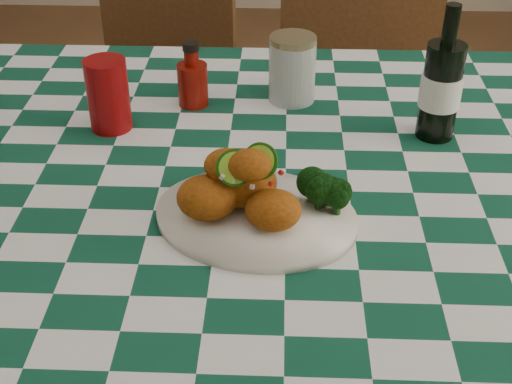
# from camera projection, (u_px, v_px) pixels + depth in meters

# --- Properties ---
(dining_table) EXTENTS (1.66, 1.06, 0.79)m
(dining_table) POSITION_uv_depth(u_px,v_px,m) (230.00, 333.00, 1.43)
(dining_table) COLOR #0E4530
(dining_table) RESTS_ON ground
(plate) EXTENTS (0.35, 0.30, 0.02)m
(plate) POSITION_uv_depth(u_px,v_px,m) (256.00, 217.00, 1.07)
(plate) COLOR white
(plate) RESTS_ON dining_table
(fried_chicken_pile) EXTENTS (0.17, 0.13, 0.11)m
(fried_chicken_pile) POSITION_uv_depth(u_px,v_px,m) (250.00, 182.00, 1.04)
(fried_chicken_pile) COLOR #A0500F
(fried_chicken_pile) RESTS_ON plate
(broccoli_side) EXTENTS (0.07, 0.07, 0.06)m
(broccoli_side) POSITION_uv_depth(u_px,v_px,m) (321.00, 194.00, 1.06)
(broccoli_side) COLOR black
(broccoli_side) RESTS_ON plate
(red_tumbler) EXTENTS (0.10, 0.10, 0.13)m
(red_tumbler) POSITION_uv_depth(u_px,v_px,m) (108.00, 95.00, 1.29)
(red_tumbler) COLOR maroon
(red_tumbler) RESTS_ON dining_table
(ketchup_bottle) EXTENTS (0.06, 0.06, 0.13)m
(ketchup_bottle) POSITION_uv_depth(u_px,v_px,m) (192.00, 74.00, 1.37)
(ketchup_bottle) COLOR #710C05
(ketchup_bottle) RESTS_ON dining_table
(mason_jar) EXTENTS (0.12, 0.12, 0.13)m
(mason_jar) POSITION_uv_depth(u_px,v_px,m) (292.00, 69.00, 1.38)
(mason_jar) COLOR #B2BCBA
(mason_jar) RESTS_ON dining_table
(beer_bottle) EXTENTS (0.08, 0.08, 0.24)m
(beer_bottle) POSITION_uv_depth(u_px,v_px,m) (443.00, 73.00, 1.23)
(beer_bottle) COLOR black
(beer_bottle) RESTS_ON dining_table
(wooden_chair_left) EXTENTS (0.45, 0.47, 0.85)m
(wooden_chair_left) POSITION_uv_depth(u_px,v_px,m) (155.00, 133.00, 2.04)
(wooden_chair_left) COLOR #472814
(wooden_chair_left) RESTS_ON ground
(wooden_chair_right) EXTENTS (0.47, 0.50, 1.00)m
(wooden_chair_right) POSITION_uv_depth(u_px,v_px,m) (358.00, 119.00, 1.96)
(wooden_chair_right) COLOR #472814
(wooden_chair_right) RESTS_ON ground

